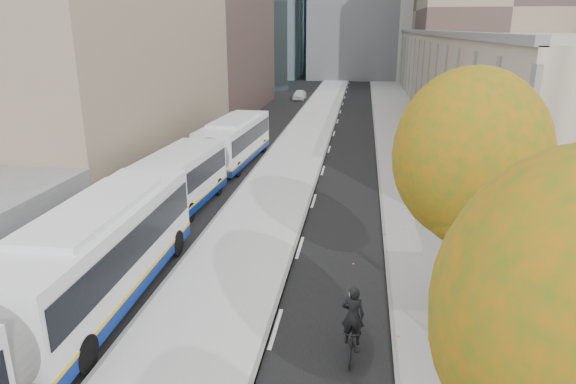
% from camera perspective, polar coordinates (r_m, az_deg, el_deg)
% --- Properties ---
extents(bus_platform, '(4.25, 150.00, 0.15)m').
position_cam_1_polar(bus_platform, '(37.42, 1.08, 4.65)').
color(bus_platform, silver).
rests_on(bus_platform, ground).
extents(sidewalk, '(4.75, 150.00, 0.08)m').
position_cam_1_polar(sidewalk, '(37.32, 13.39, 4.07)').
color(sidewalk, gray).
rests_on(sidewalk, ground).
extents(building_tan, '(18.00, 92.00, 8.00)m').
position_cam_1_polar(building_tan, '(67.00, 21.56, 12.67)').
color(building_tan, gray).
rests_on(building_tan, ground).
extents(bus_shelter, '(1.90, 4.40, 2.53)m').
position_cam_1_polar(bus_shelter, '(14.61, 27.98, -10.41)').
color(bus_shelter, '#383A3F').
rests_on(bus_shelter, sidewalk).
extents(tree_c, '(4.20, 4.20, 7.28)m').
position_cam_1_polar(tree_c, '(14.85, 19.58, 3.80)').
color(tree_c, black).
rests_on(tree_c, sidewalk).
extents(bus_near, '(3.13, 18.68, 3.10)m').
position_cam_1_polar(bus_near, '(14.47, -27.85, -12.89)').
color(bus_near, silver).
rests_on(bus_near, ground).
extents(bus_far, '(3.32, 16.89, 2.80)m').
position_cam_1_polar(bus_far, '(30.58, -8.01, 4.28)').
color(bus_far, silver).
rests_on(bus_far, ground).
extents(cyclist, '(0.64, 1.70, 2.15)m').
position_cam_1_polar(cyclist, '(14.37, 7.14, -15.15)').
color(cyclist, black).
rests_on(cyclist, ground).
extents(distant_car, '(1.52, 3.57, 1.21)m').
position_cam_1_polar(distant_car, '(65.21, 1.28, 10.75)').
color(distant_car, silver).
rests_on(distant_car, ground).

